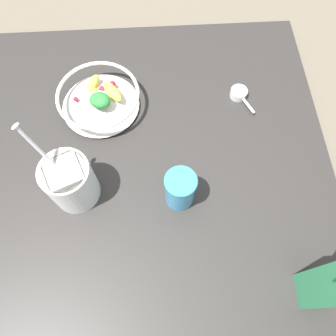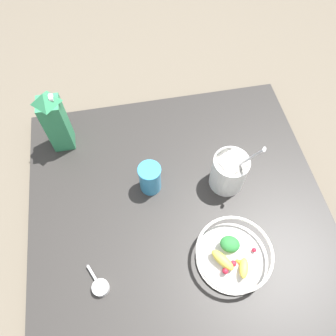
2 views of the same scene
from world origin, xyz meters
TOP-DOWN VIEW (x-y plane):
  - ground_plane at (0.00, 0.00)m, footprint 6.00×6.00m
  - countertop at (0.00, 0.00)m, footprint 0.99×0.99m
  - fruit_bowl at (-0.19, -0.13)m, footprint 0.23×0.23m
  - yogurt_tub at (0.08, -0.18)m, footprint 0.12×0.13m
  - drinking_cup at (0.11, 0.08)m, footprint 0.08×0.08m
  - measuring_scoop at (-0.20, 0.28)m, footprint 0.10×0.06m

SIDE VIEW (x-z plane):
  - ground_plane at x=0.00m, z-range 0.00..0.00m
  - countertop at x=0.00m, z-range 0.00..0.03m
  - measuring_scoop at x=-0.20m, z-range 0.03..0.06m
  - fruit_bowl at x=-0.19m, z-range 0.03..0.11m
  - drinking_cup at x=0.11m, z-range 0.03..0.15m
  - yogurt_tub at x=0.08m, z-range -0.02..0.24m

